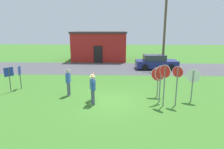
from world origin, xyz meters
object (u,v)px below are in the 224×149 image
stop_sign_leaning_right (177,80)px  info_panel_leftmost (9,75)px  person_holding_notes (93,85)px  stop_sign_center_cluster (158,77)px  parked_car_on_street (156,62)px  person_on_left (68,81)px  stop_sign_nearest (160,77)px  stop_sign_rear_right (165,79)px  utility_pole (165,27)px  stop_sign_rear_left (193,80)px  person_with_sunhat (93,88)px  info_panel_middle (20,73)px

stop_sign_leaning_right → info_panel_leftmost: 10.67m
stop_sign_leaning_right → person_holding_notes: stop_sign_leaning_right is taller
stop_sign_leaning_right → stop_sign_center_cluster: bearing=116.7°
person_holding_notes → parked_car_on_street: bearing=60.1°
stop_sign_center_cluster → person_on_left: stop_sign_center_cluster is taller
parked_car_on_street → stop_sign_nearest: size_ratio=2.00×
stop_sign_rear_right → person_on_left: bearing=164.8°
utility_pole → stop_sign_rear_right: bearing=-101.9°
stop_sign_rear_left → person_with_sunhat: bearing=-173.1°
parked_car_on_street → info_panel_middle: info_panel_middle is taller
person_with_sunhat → info_panel_middle: (-5.52, 2.75, 0.14)m
stop_sign_rear_left → person_holding_notes: size_ratio=1.15×
person_with_sunhat → person_on_left: (-1.74, 1.41, 0.00)m
person_on_left → utility_pole: bearing=49.3°
stop_sign_rear_right → person_holding_notes: (-3.98, 0.81, -0.64)m
stop_sign_leaning_right → info_panel_middle: size_ratio=1.38×
stop_sign_nearest → person_with_sunhat: size_ratio=1.26×
stop_sign_rear_left → stop_sign_center_cluster: bearing=157.0°
person_holding_notes → info_panel_middle: bearing=159.3°
stop_sign_rear_right → person_with_sunhat: bearing=178.1°
info_panel_middle → stop_sign_rear_right: bearing=-16.9°
utility_pole → person_with_sunhat: size_ratio=4.82×
parked_car_on_street → stop_sign_rear_left: 9.42m
parked_car_on_street → stop_sign_rear_right: (-1.44, -10.22, 0.90)m
utility_pole → stop_sign_rear_left: size_ratio=4.32×
info_panel_middle → person_with_sunhat: bearing=-26.4°
person_with_sunhat → person_on_left: bearing=141.0°
info_panel_leftmost → info_panel_middle: info_panel_leftmost is taller
stop_sign_rear_right → info_panel_leftmost: 9.99m
stop_sign_leaning_right → person_with_sunhat: size_ratio=1.29×
utility_pole → info_panel_middle: size_ratio=5.14×
utility_pole → stop_sign_rear_left: utility_pole is taller
stop_sign_rear_left → person_on_left: bearing=174.6°
utility_pole → person_holding_notes: size_ratio=4.95×
info_panel_middle → parked_car_on_street: bearing=34.0°
person_on_left → info_panel_middle: size_ratio=1.07×
stop_sign_rear_right → stop_sign_center_cluster: 1.65m
utility_pole → info_panel_leftmost: utility_pole is taller
stop_sign_rear_right → stop_sign_rear_left: (1.83, 0.83, -0.27)m
utility_pole → person_on_left: (-7.93, -9.22, -3.38)m
utility_pole → person_on_left: bearing=-130.7°
utility_pole → stop_sign_nearest: utility_pole is taller
parked_car_on_street → person_on_left: size_ratio=2.51×
stop_sign_center_cluster → stop_sign_rear_right: bearing=-89.3°
person_with_sunhat → person_holding_notes: 0.68m
utility_pole → stop_sign_nearest: size_ratio=3.84×
utility_pole → stop_sign_nearest: (-2.37, -10.16, -2.87)m
parked_car_on_street → stop_sign_center_cluster: bearing=-99.6°
parked_car_on_street → stop_sign_center_cluster: stop_sign_center_cluster is taller
stop_sign_rear_right → info_panel_middle: (-9.44, 2.88, -0.47)m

